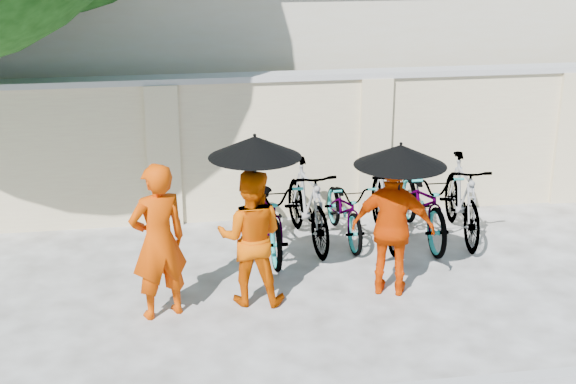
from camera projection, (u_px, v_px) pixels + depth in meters
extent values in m
plane|color=silver|center=(266.00, 319.00, 8.68)|extent=(80.00, 80.00, 0.00)
cube|color=beige|center=(304.00, 147.00, 11.49)|extent=(20.00, 0.30, 2.00)
cube|color=#BCB8A8|center=(321.00, 60.00, 15.00)|extent=(14.00, 6.00, 3.20)
imported|color=#C73A00|center=(158.00, 241.00, 8.50)|extent=(0.74, 0.62, 1.73)
imported|color=#CE4C00|center=(251.00, 237.00, 8.85)|extent=(0.87, 0.74, 1.56)
cylinder|color=black|center=(255.00, 189.00, 8.59)|extent=(0.02, 0.02, 0.95)
cone|color=black|center=(255.00, 147.00, 8.44)|extent=(1.00, 1.00, 0.23)
imported|color=#D93A00|center=(393.00, 228.00, 9.05)|extent=(1.01, 0.69, 1.59)
cylinder|color=black|center=(399.00, 189.00, 8.82)|extent=(0.02, 0.02, 0.78)
cone|color=black|center=(400.00, 155.00, 8.69)|extent=(1.02, 1.02, 0.23)
imported|color=#97979C|center=(270.00, 213.00, 10.34)|extent=(0.70, 1.96, 1.03)
imported|color=#97979C|center=(307.00, 204.00, 10.54)|extent=(0.71, 1.89, 1.11)
imported|color=#97979C|center=(345.00, 209.00, 10.72)|extent=(0.65, 1.66, 0.86)
imported|color=#97979C|center=(385.00, 202.00, 10.67)|extent=(0.65, 1.83, 1.08)
imported|color=#97979C|center=(424.00, 203.00, 10.72)|extent=(0.71, 1.96, 1.02)
imported|color=#97979C|center=(462.00, 198.00, 10.76)|extent=(0.74, 1.89, 1.11)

